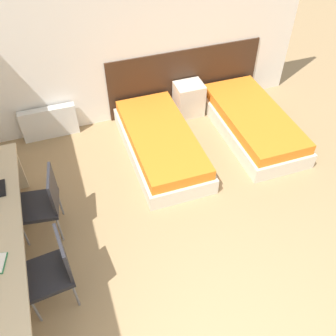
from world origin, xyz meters
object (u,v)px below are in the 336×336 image
at_px(bed_near_door, 253,123).
at_px(chair_near_laptop, 43,201).
at_px(chair_near_notebook, 53,269).
at_px(bed_near_window, 161,144).
at_px(nightstand, 189,99).

xyz_separation_m(bed_near_door, chair_near_laptop, (-3.11, -0.83, 0.31)).
bearing_deg(chair_near_notebook, bed_near_window, 40.31).
bearing_deg(chair_near_laptop, chair_near_notebook, -82.06).
bearing_deg(chair_near_laptop, bed_near_window, 34.67).
height_order(bed_near_door, chair_near_notebook, chair_near_notebook).
relative_size(bed_near_door, chair_near_notebook, 2.18).
distance_m(nightstand, chair_near_laptop, 2.89).
relative_size(bed_near_window, chair_near_laptop, 2.18).
relative_size(nightstand, chair_near_notebook, 0.60).
bearing_deg(chair_near_notebook, bed_near_door, 23.07).
height_order(chair_near_laptop, chair_near_notebook, same).
distance_m(bed_near_window, chair_near_notebook, 2.40).
xyz_separation_m(bed_near_window, nightstand, (0.73, 0.79, 0.08)).
bearing_deg(nightstand, bed_near_window, -132.51).
xyz_separation_m(bed_near_door, chair_near_notebook, (-3.10, -1.72, 0.31)).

